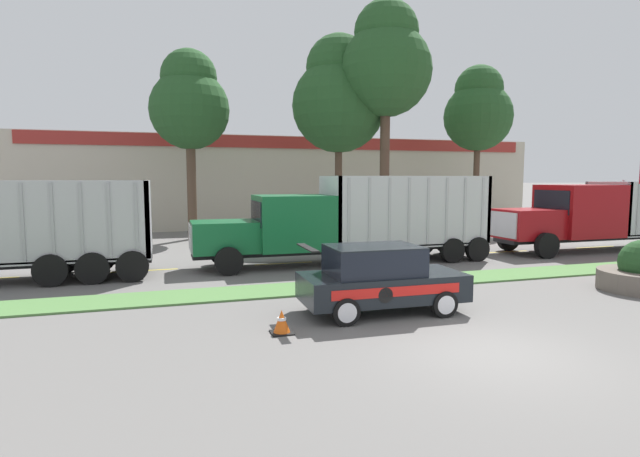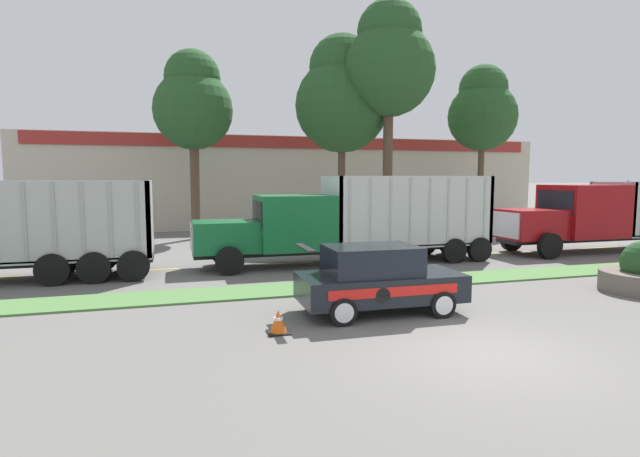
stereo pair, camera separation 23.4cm
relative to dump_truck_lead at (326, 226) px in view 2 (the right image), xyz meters
name	(u,v)px [view 2 (the right image)]	position (x,y,z in m)	size (l,w,h in m)	color
ground_plane	(486,353)	(0.01, -10.81, -1.56)	(600.00, 600.00, 0.00)	slate
grass_verge	(365,285)	(0.01, -4.22, -1.53)	(120.00, 1.81, 0.06)	#517F42
centre_line_3	(147,270)	(-6.95, 0.69, -1.56)	(2.40, 0.14, 0.01)	yellow
centre_line_4	(285,263)	(-1.55, 0.69, -1.56)	(2.40, 0.14, 0.01)	yellow
centre_line_5	(405,257)	(3.85, 0.69, -1.56)	(2.40, 0.14, 0.01)	yellow
centre_line_6	(509,252)	(9.25, 0.69, -1.56)	(2.40, 0.14, 0.01)	yellow
centre_line_7	(600,248)	(14.65, 0.69, -1.56)	(2.40, 0.14, 0.01)	yellow
dump_truck_lead	(326,226)	(0.00, 0.00, 0.00)	(12.26, 2.73, 3.58)	black
dump_truck_trail	(600,217)	(13.60, -0.23, 0.09)	(12.84, 2.85, 3.41)	black
rally_car	(377,279)	(-0.89, -7.38, -0.66)	(4.25, 2.05, 1.80)	black
traffic_cone	(278,322)	(-3.71, -8.35, -1.30)	(0.50, 0.50, 0.53)	black
store_building_backdrop	(287,182)	(3.02, 20.64, 1.63)	(37.08, 12.10, 6.37)	#BCB29E
tree_behind_left	(483,110)	(13.67, 9.62, 6.35)	(4.44, 4.44, 10.83)	brown
tree_behind_centre	(389,62)	(5.60, 6.55, 8.22)	(5.02, 5.02, 13.12)	brown
tree_behind_right	(342,96)	(3.61, 8.63, 6.62)	(5.39, 5.39, 11.69)	brown
tree_behind_far_right	(193,103)	(-4.67, 10.22, 6.13)	(4.43, 4.43, 10.63)	brown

